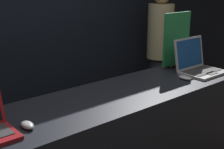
{
  "coord_description": "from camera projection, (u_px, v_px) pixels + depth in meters",
  "views": [
    {
      "loc": [
        -1.29,
        -1.24,
        1.73
      ],
      "look_at": [
        0.01,
        0.31,
        1.12
      ],
      "focal_mm": 50.0,
      "sensor_mm": 36.0,
      "label": 1
    }
  ],
  "objects": [
    {
      "name": "wall_back",
      "position": [
        19.0,
        16.0,
        3.06
      ],
      "size": [
        8.0,
        0.05,
        2.8
      ],
      "color": "black",
      "rests_on": "ground_plane"
    },
    {
      "name": "laptop_back",
      "position": [
        198.0,
        65.0,
        2.69
      ],
      "size": [
        0.37,
        0.33,
        0.29
      ],
      "color": "#B7B7BC",
      "rests_on": "display_counter"
    },
    {
      "name": "mouse_back",
      "position": [
        185.0,
        78.0,
        2.5
      ],
      "size": [
        0.07,
        0.12,
        0.03
      ],
      "color": "#B2B2B7",
      "rests_on": "display_counter"
    },
    {
      "name": "promo_stand_back",
      "position": [
        176.0,
        41.0,
        2.82
      ],
      "size": [
        0.34,
        0.07,
        0.5
      ],
      "color": "black",
      "rests_on": "display_counter"
    },
    {
      "name": "person_bystander",
      "position": [
        159.0,
        52.0,
        3.93
      ],
      "size": [
        0.32,
        0.32,
        1.67
      ],
      "color": "#282833",
      "rests_on": "ground_plane"
    },
    {
      "name": "mouse_front",
      "position": [
        27.0,
        125.0,
        1.67
      ],
      "size": [
        0.06,
        0.11,
        0.03
      ],
      "color": "#B2B2B7",
      "rests_on": "display_counter"
    }
  ]
}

